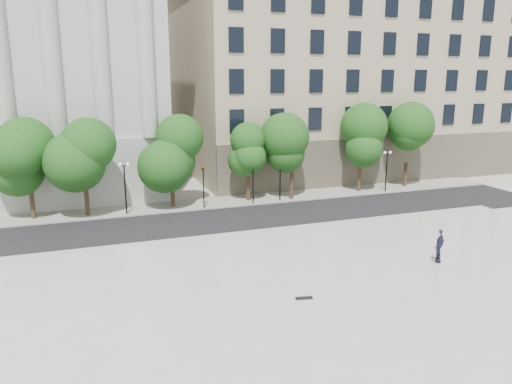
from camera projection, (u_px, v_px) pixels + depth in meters
ground at (326, 331)px, 22.48m from camera, size 160.00×160.00×0.00m
plaza at (299, 299)px, 25.18m from camera, size 44.00×22.00×0.45m
street at (219, 222)px, 38.99m from camera, size 60.00×8.00×0.02m
far_sidewalk at (201, 204)px, 44.48m from camera, size 60.00×4.00×0.12m
building_east at (328, 76)px, 62.17m from camera, size 36.00×26.15×23.00m
traffic_light_west at (203, 168)px, 42.06m from camera, size 0.49×1.57×4.12m
traffic_light_east at (253, 164)px, 43.50m from camera, size 0.42×1.73×4.19m
person_lying at (438, 258)px, 29.37m from camera, size 1.83×1.97×0.54m
skateboard at (304, 298)px, 24.64m from camera, size 0.87×0.37×0.09m
street_trees at (228, 149)px, 43.81m from camera, size 39.40×4.98×7.47m
lamp_posts at (209, 175)px, 42.67m from camera, size 36.40×0.28×4.51m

